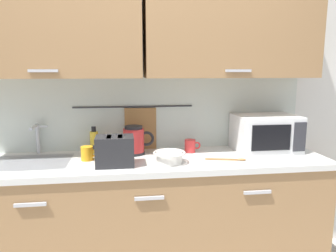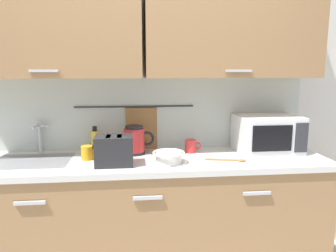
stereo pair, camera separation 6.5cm
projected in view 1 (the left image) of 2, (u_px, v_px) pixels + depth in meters
name	position (u px, v px, depth m)	size (l,w,h in m)	color
counter_unit	(145.00, 218.00, 2.27)	(2.53, 0.64, 0.90)	#997047
back_wall_assembly	(142.00, 67.00, 2.31)	(3.70, 0.41, 2.50)	silver
sink_faucet	(37.00, 135.00, 2.29)	(0.09, 0.17, 0.22)	#B2B5BA
microwave	(265.00, 133.00, 2.40)	(0.46, 0.35, 0.27)	white
electric_kettle	(134.00, 140.00, 2.30)	(0.23, 0.16, 0.21)	black
dish_soap_bottle	(94.00, 141.00, 2.34)	(0.06, 0.06, 0.20)	yellow
mug_near_sink	(87.00, 153.00, 2.15)	(0.12, 0.08, 0.09)	orange
mixing_bowl	(169.00, 156.00, 2.08)	(0.21, 0.21, 0.08)	silver
toaster	(115.00, 151.00, 2.02)	(0.26, 0.17, 0.19)	#232326
mug_by_kettle	(190.00, 146.00, 2.36)	(0.12, 0.08, 0.09)	red
wooden_spoon	(231.00, 159.00, 2.15)	(0.27, 0.09, 0.01)	#9E7042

